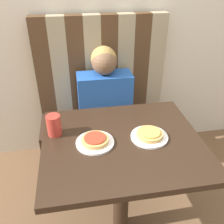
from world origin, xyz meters
The scene contains 10 objects.
wall_back centered at (0.00, 0.97, 1.30)m, with size 7.00×0.05×2.60m.
booth_seat centered at (0.00, 0.69, 0.23)m, with size 1.04×0.47×0.47m.
booth_backrest centered at (0.00, 0.87, 0.86)m, with size 1.04×0.09×0.78m.
dining_table centered at (0.00, 0.00, 0.64)m, with size 0.87×0.75×0.75m.
person centered at (0.00, 0.69, 0.75)m, with size 0.42×0.21×0.59m.
plate_left centered at (-0.15, 0.00, 0.75)m, with size 0.21×0.21×0.01m.
plate_right centered at (0.15, 0.00, 0.75)m, with size 0.21×0.21×0.01m.
pizza_left centered at (-0.15, 0.00, 0.77)m, with size 0.15×0.15×0.03m.
pizza_right centered at (0.15, 0.00, 0.77)m, with size 0.15×0.15×0.03m.
drinking_cup centered at (-0.36, 0.12, 0.81)m, with size 0.08×0.08×0.12m.
Camera 1 is at (-0.24, -1.05, 1.59)m, focal length 40.00 mm.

